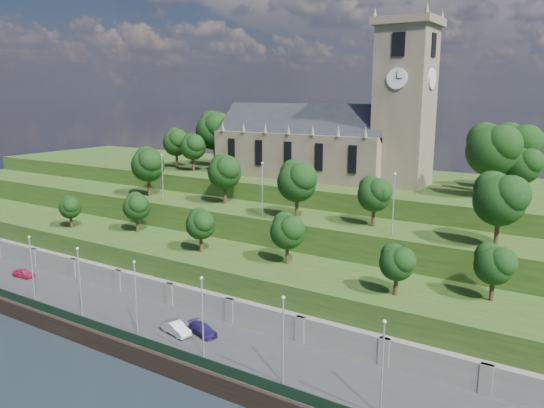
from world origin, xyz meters
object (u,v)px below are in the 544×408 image
Objects in this scene: car_left at (24,273)px; car_right at (203,329)px; church at (329,136)px; car_middle at (176,328)px.

car_right is at bearing -96.97° from car_left.
car_right is (3.67, -39.37, -19.89)m from church.
car_middle is (0.94, -40.96, -19.80)m from church.
church is at bearing -46.10° from car_left.
car_left reaches higher than car_right.
church is 54.45m from car_left.
car_middle is at bearing -88.69° from church.
car_left is 0.87× the size of car_right.
car_middle is at bearing -99.74° from car_left.
church reaches higher than car_right.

